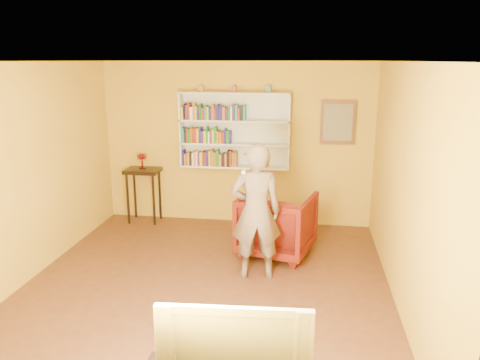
# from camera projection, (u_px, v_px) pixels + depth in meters

# --- Properties ---
(room_shell) EXTENTS (5.30, 5.80, 2.88)m
(room_shell) POSITION_uv_depth(u_px,v_px,m) (204.00, 209.00, 5.50)
(room_shell) COLOR #4C2A18
(room_shell) RESTS_ON ground
(bookshelf) EXTENTS (1.80, 0.29, 1.23)m
(bookshelf) POSITION_uv_depth(u_px,v_px,m) (235.00, 130.00, 7.66)
(bookshelf) COLOR white
(bookshelf) RESTS_ON room_shell
(books_row_lower) EXTENTS (0.91, 0.19, 0.27)m
(books_row_lower) POSITION_uv_depth(u_px,v_px,m) (211.00, 159.00, 7.73)
(books_row_lower) COLOR navy
(books_row_lower) RESTS_ON bookshelf
(books_row_middle) EXTENTS (0.81, 0.19, 0.26)m
(books_row_middle) POSITION_uv_depth(u_px,v_px,m) (206.00, 136.00, 7.65)
(books_row_middle) COLOR teal
(books_row_middle) RESTS_ON bookshelf
(books_row_upper) EXTENTS (1.05, 0.19, 0.27)m
(books_row_upper) POSITION_uv_depth(u_px,v_px,m) (214.00, 113.00, 7.54)
(books_row_upper) COLOR gold
(books_row_upper) RESTS_ON bookshelf
(ornament_left) EXTENTS (0.07, 0.07, 0.10)m
(ornament_left) POSITION_uv_depth(u_px,v_px,m) (201.00, 89.00, 7.52)
(ornament_left) COLOR #B87F34
(ornament_left) RESTS_ON bookshelf
(ornament_centre) EXTENTS (0.07, 0.07, 0.09)m
(ornament_centre) POSITION_uv_depth(u_px,v_px,m) (234.00, 89.00, 7.44)
(ornament_centre) COLOR #A63754
(ornament_centre) RESTS_ON bookshelf
(ornament_right) EXTENTS (0.07, 0.07, 0.10)m
(ornament_right) POSITION_uv_depth(u_px,v_px,m) (268.00, 89.00, 7.36)
(ornament_right) COLOR slate
(ornament_right) RESTS_ON bookshelf
(framed_painting) EXTENTS (0.55, 0.05, 0.70)m
(framed_painting) POSITION_uv_depth(u_px,v_px,m) (338.00, 122.00, 7.44)
(framed_painting) COLOR brown
(framed_painting) RESTS_ON room_shell
(console_table) EXTENTS (0.57, 0.43, 0.93)m
(console_table) POSITION_uv_depth(u_px,v_px,m) (143.00, 178.00, 7.94)
(console_table) COLOR black
(console_table) RESTS_ON ground
(ruby_lustre) EXTENTS (0.16, 0.16, 0.26)m
(ruby_lustre) POSITION_uv_depth(u_px,v_px,m) (142.00, 158.00, 7.85)
(ruby_lustre) COLOR maroon
(ruby_lustre) RESTS_ON console_table
(armchair) EXTENTS (1.18, 1.20, 0.90)m
(armchair) POSITION_uv_depth(u_px,v_px,m) (277.00, 224.00, 6.65)
(armchair) COLOR #4C0805
(armchair) RESTS_ON ground
(person) EXTENTS (0.70, 0.52, 1.74)m
(person) POSITION_uv_depth(u_px,v_px,m) (256.00, 212.00, 5.84)
(person) COLOR #6B5B4F
(person) RESTS_ON ground
(game_remote) EXTENTS (0.04, 0.15, 0.04)m
(game_remote) POSITION_uv_depth(u_px,v_px,m) (244.00, 171.00, 5.51)
(game_remote) COLOR white
(game_remote) RESTS_ON person
(television) EXTENTS (1.08, 0.21, 0.62)m
(television) POSITION_uv_depth(u_px,v_px,m) (235.00, 339.00, 3.29)
(television) COLOR black
(television) RESTS_ON tv_cabinet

